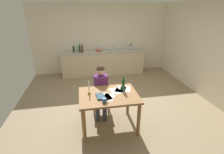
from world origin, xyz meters
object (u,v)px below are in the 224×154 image
Objects in this scene: dining_table at (109,100)px; wine_glass_near_sink at (104,47)px; wine_bottle_on_table at (123,85)px; chair_at_table at (101,92)px; wine_glass_back_right at (97,47)px; sink_unit at (115,50)px; bottle_wine_red at (80,49)px; teacup_on_counter at (98,51)px; person_seated at (101,87)px; bottle_sauce at (82,49)px; mixing_bowl at (99,49)px; wine_glass_by_kettle at (101,47)px; coffee_mug at (104,100)px; bottle_oil at (74,49)px; stovetop_kettle at (131,47)px; candlestick at (89,90)px; bottle_vinegar at (76,50)px; book_magazine at (100,96)px; wine_glass_back_left at (99,47)px.

wine_glass_near_sink is at bearing 83.45° from dining_table.
dining_table is at bearing -161.92° from wine_bottle_on_table.
wine_glass_back_right is at bearing 86.21° from chair_at_table.
sink_unit is (0.86, 2.54, 0.44)m from chair_at_table.
teacup_on_counter is at bearing -9.13° from bottle_wine_red.
person_seated is 2.63m from bottle_sauce.
wine_glass_by_kettle is (0.10, 0.13, 0.05)m from mixing_bowl.
person_seated is 10.48× the size of coffee_mug.
dining_table is 0.42m from wine_bottle_on_table.
dining_table is at bearing -92.17° from teacup_on_counter.
dining_table is 3.31m from bottle_oil.
mixing_bowl is at bearing 178.54° from sink_unit.
stovetop_kettle is (1.84, 0.10, -0.03)m from bottle_sauce.
stovetop_kettle is (1.23, -0.02, 0.04)m from mixing_bowl.
bottle_vinegar reaches higher than candlestick.
bottle_wine_red is (0.22, -0.04, 0.02)m from bottle_oil.
coffee_mug is at bearing -84.75° from bottle_sauce.
dining_table is 7.55× the size of wine_glass_by_kettle.
candlestick is 1.80× the size of wine_glass_near_sink.
person_seated reaches higher than sink_unit.
wine_bottle_on_table reaches higher than coffee_mug.
person_seated is at bearing -95.52° from mixing_bowl.
bottle_wine_red is 1.93× the size of wine_glass_near_sink.
bottle_wine_red reaches higher than sink_unit.
wine_bottle_on_table is 3.11m from bottle_sauce.
bottle_wine_red is 1.93× the size of wine_glass_by_kettle.
bottle_oil is 2.15× the size of teacup_on_counter.
sink_unit is at bearing 71.33° from chair_at_table.
bottle_wine_red is at bearing -177.83° from sink_unit.
sink_unit is at bearing -20.07° from wine_glass_near_sink.
bottle_vinegar is 1.57× the size of wine_glass_back_right.
book_magazine is 3.47m from wine_glass_back_left.
bottle_sauce is at bearing -176.98° from stovetop_kettle.
wine_glass_by_kettle reaches higher than mixing_bowl.
mixing_bowl is 1.65× the size of wine_glass_near_sink.
bottle_vinegar is (0.10, -0.08, -0.00)m from bottle_oil.
bottle_vinegar is at bearing 92.76° from book_magazine.
book_magazine is 3.48m from wine_glass_by_kettle.
wine_glass_back_left is (0.31, 3.65, 0.20)m from coffee_mug.
sink_unit is 1.44m from bottle_vinegar.
coffee_mug is 0.74× the size of wine_glass_near_sink.
person_seated is at bearing 99.55° from dining_table.
stovetop_kettle is at bearing -0.93° from mixing_bowl.
wine_glass_back_left is at bearing 84.53° from chair_at_table.
chair_at_table is 2.61m from mixing_bowl.
person_seated is at bearing -94.66° from teacup_on_counter.
bottle_oil is (-0.37, 3.11, 0.16)m from candlestick.
wine_bottle_on_table is 3.26m from wine_glass_by_kettle.
person_seated reaches higher than wine_glass_by_kettle.
bottle_oil reaches higher than mixing_bowl.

